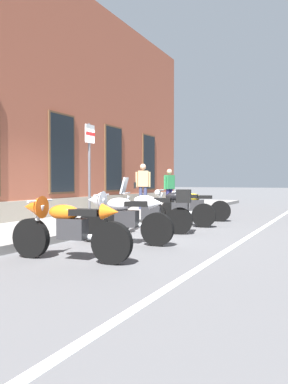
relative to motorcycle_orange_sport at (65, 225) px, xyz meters
name	(u,v)px	position (x,y,z in m)	size (l,w,h in m)	color
ground_plane	(111,231)	(3.23, 1.18, -0.55)	(140.00, 140.00, 0.00)	#4C4C4F
sidewalk	(66,225)	(3.23, 2.58, -0.47)	(27.53, 2.78, 0.16)	slate
lane_stripe	(243,240)	(3.23, -2.02, -0.54)	(27.53, 0.12, 0.01)	silver
motorcycle_orange_sport	(65,225)	(0.00, 0.00, 0.00)	(0.62, 2.06, 1.00)	black
motorcycle_white_sport	(121,215)	(1.75, 0.03, 0.02)	(0.62, 1.99, 1.03)	black
motorcycle_silver_touring	(154,210)	(3.36, 0.09, 0.01)	(0.88, 2.02, 1.33)	black
motorcycle_black_naked	(178,208)	(4.91, 0.10, -0.05)	(0.64, 2.00, 1.01)	black
motorcycle_yellow_naked	(194,206)	(6.51, 0.19, -0.08)	(0.77, 2.13, 0.92)	black
pedestrian_tan_coat	(143,183)	(8.37, 2.94, 0.60)	(0.45, 0.59, 1.75)	#2D3351
pedestrian_striped_shirt	(169,186)	(9.15, 2.16, 0.48)	(0.56, 0.33, 1.56)	#1E1E4C
parking_sign	(90,160)	(2.98, 1.64, 1.21)	(0.36, 0.07, 2.48)	#4C4C51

